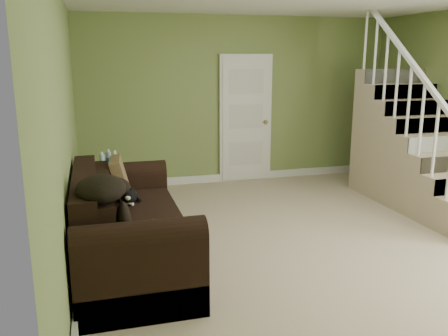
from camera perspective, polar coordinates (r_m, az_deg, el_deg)
floor at (r=5.39m, az=10.52°, el=-8.53°), size 5.00×5.50×0.01m
wall_back at (r=7.60m, az=1.82°, el=8.14°), size 5.00×0.04×2.60m
wall_left at (r=4.54m, az=-18.51°, el=3.96°), size 0.04×5.50×2.60m
baseboard_back at (r=7.78m, az=1.82°, el=-1.02°), size 5.00×0.04×0.12m
baseboard_left at (r=4.88m, az=-17.07°, el=-10.54°), size 0.04×5.50×0.12m
door at (r=7.62m, az=2.63°, el=5.92°), size 0.86×0.12×2.02m
staircase at (r=7.03m, az=22.03°, el=1.32°), size 1.00×2.51×2.82m
sofa at (r=4.70m, az=-11.82°, el=-7.29°), size 1.01×2.33×0.92m
side_table at (r=6.12m, az=-13.46°, el=-2.86°), size 0.64×0.64×0.85m
cat at (r=4.97m, az=-11.33°, el=-3.33°), size 0.21×0.45×0.22m
banana at (r=4.29m, az=-8.88°, el=-6.69°), size 0.15×0.19×0.05m
throw_pillow at (r=5.22m, az=-12.34°, el=-1.25°), size 0.25×0.47×0.47m
throw_blanket at (r=3.90m, az=-14.59°, el=-2.43°), size 0.41×0.53×0.21m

